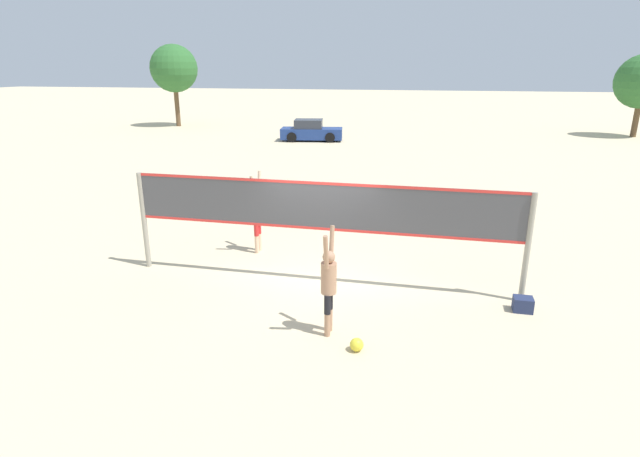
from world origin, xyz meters
The scene contains 8 objects.
ground_plane centered at (0.00, 0.00, 0.00)m, with size 200.00×200.00×0.00m, color beige.
volleyball_net centered at (0.00, 0.00, 1.64)m, with size 8.73×0.12×2.33m.
player_spiker centered at (0.66, -2.19, 1.04)m, with size 0.28×0.69×1.99m.
player_blocker centered at (-2.03, 1.56, 1.11)m, with size 0.28×0.70×2.12m.
volleyball centered at (1.25, -2.68, 0.12)m, with size 0.24×0.24×0.24m.
gear_bag centered at (4.27, -0.48, 0.15)m, with size 0.38×0.30×0.29m.
parked_car_near centered at (-5.65, 22.21, 0.62)m, with size 4.24×2.34×1.38m.
tree_left_cluster centered at (-18.40, 28.12, 4.53)m, with size 3.74×3.74×6.42m.
Camera 1 is at (2.31, -10.15, 4.66)m, focal length 28.00 mm.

